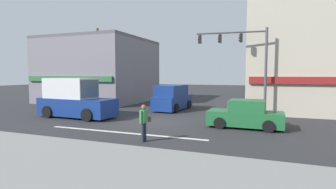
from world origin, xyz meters
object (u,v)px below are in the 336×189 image
at_px(traffic_light_mast, 246,56).
at_px(sedan_crossing_leftbound, 245,115).
at_px(box_truck_approaching_near, 75,100).
at_px(pedestrian_foreground_with_bag, 144,121).
at_px(van_crossing_rightbound, 172,98).
at_px(utility_pole_near_left, 98,66).
at_px(utility_pole_far_right, 284,56).

relative_size(traffic_light_mast, sedan_crossing_leftbound, 1.50).
xyz_separation_m(box_truck_approaching_near, pedestrian_foreground_with_bag, (7.50, -4.32, -0.30)).
height_order(traffic_light_mast, van_crossing_rightbound, traffic_light_mast).
bearing_deg(utility_pole_near_left, sedan_crossing_leftbound, -21.79).
relative_size(utility_pole_far_right, pedestrian_foreground_with_bag, 5.21).
xyz_separation_m(traffic_light_mast, sedan_crossing_leftbound, (0.31, -3.92, -3.59)).
xyz_separation_m(utility_pole_near_left, traffic_light_mast, (13.47, -1.59, 0.51)).
bearing_deg(utility_pole_near_left, box_truck_approaching_near, -69.09).
height_order(utility_pole_near_left, pedestrian_foreground_with_bag, utility_pole_near_left).
height_order(traffic_light_mast, box_truck_approaching_near, traffic_light_mast).
distance_m(utility_pole_near_left, box_truck_approaching_near, 6.89).
relative_size(utility_pole_far_right, box_truck_approaching_near, 1.53).
distance_m(utility_pole_far_right, pedestrian_foreground_with_bag, 14.49).
bearing_deg(utility_pole_near_left, utility_pole_far_right, 7.97).
relative_size(utility_pole_far_right, sedan_crossing_leftbound, 2.11).
bearing_deg(box_truck_approaching_near, traffic_light_mast, 21.45).
bearing_deg(pedestrian_foreground_with_bag, van_crossing_rightbound, 102.98).
relative_size(traffic_light_mast, van_crossing_rightbound, 1.31).
distance_m(utility_pole_near_left, van_crossing_rightbound, 7.91).
xyz_separation_m(utility_pole_near_left, pedestrian_foreground_with_bag, (9.79, -10.30, -2.84)).
distance_m(box_truck_approaching_near, pedestrian_foreground_with_bag, 8.66).
height_order(sedan_crossing_leftbound, box_truck_approaching_near, box_truck_approaching_near).
bearing_deg(pedestrian_foreground_with_bag, utility_pole_near_left, 133.53).
height_order(van_crossing_rightbound, sedan_crossing_leftbound, van_crossing_rightbound).
bearing_deg(box_truck_approaching_near, pedestrian_foreground_with_bag, -29.91).
distance_m(utility_pole_near_left, utility_pole_far_right, 16.26).
relative_size(van_crossing_rightbound, pedestrian_foreground_with_bag, 2.83).
height_order(utility_pole_far_right, pedestrian_foreground_with_bag, utility_pole_far_right).
height_order(van_crossing_rightbound, pedestrian_foreground_with_bag, van_crossing_rightbound).
bearing_deg(van_crossing_rightbound, pedestrian_foreground_with_bag, -77.02).
relative_size(utility_pole_near_left, utility_pole_far_right, 0.84).
height_order(utility_pole_far_right, van_crossing_rightbound, utility_pole_far_right).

